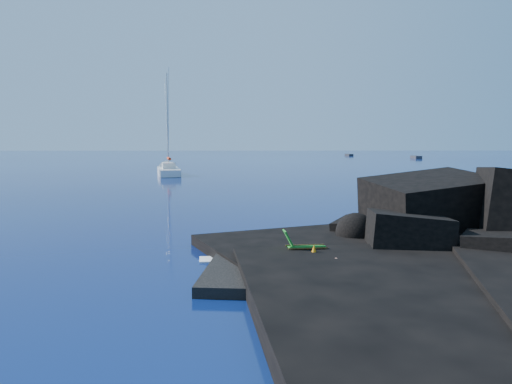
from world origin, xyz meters
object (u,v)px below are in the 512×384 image
at_px(deck_chair, 306,241).
at_px(marker_cone, 314,252).
at_px(sailboat, 169,175).
at_px(distant_boat_a, 349,156).
at_px(sunbather, 322,261).
at_px(distant_boat_b, 416,158).

xyz_separation_m(deck_chair, marker_cone, (0.19, -0.67, -0.26)).
xyz_separation_m(sailboat, marker_cone, (12.69, -49.04, 0.63)).
bearing_deg(distant_boat_a, deck_chair, -109.37).
bearing_deg(sunbather, distant_boat_b, 73.32).
height_order(sunbather, distant_boat_a, sunbather).
relative_size(sailboat, distant_boat_b, 2.70).
bearing_deg(sunbather, sailboat, 108.31).
bearing_deg(distant_boat_b, deck_chair, -108.85).
bearing_deg(deck_chair, sailboat, 98.85).
distance_m(sailboat, sunbather, 51.62).
height_order(deck_chair, distant_boat_a, deck_chair).
bearing_deg(marker_cone, sunbather, -80.05).
height_order(sunbather, distant_boat_b, sunbather).
height_order(sailboat, distant_boat_a, sailboat).
bearing_deg(sailboat, sunbather, -87.18).
bearing_deg(deck_chair, distant_boat_a, 71.85).
bearing_deg(sunbather, distant_boat_a, 81.67).
xyz_separation_m(sailboat, sunbather, (12.85, -49.99, 0.53)).
distance_m(deck_chair, distant_boat_b, 114.68).
distance_m(marker_cone, distant_boat_b, 115.23).
distance_m(deck_chair, distant_boat_a, 131.12).
height_order(sailboat, sunbather, sailboat).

